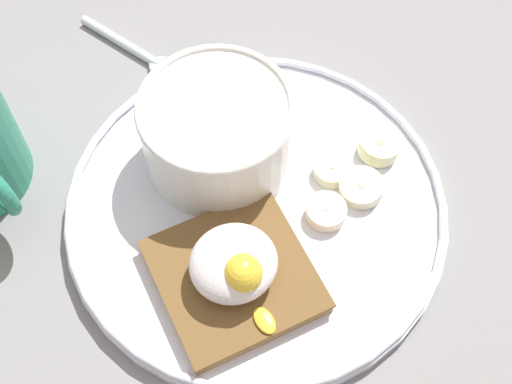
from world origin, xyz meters
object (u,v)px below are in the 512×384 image
oatmeal_bowl (214,133)px  toast_slice (234,276)px  poached_egg (235,265)px  banana_slice_front (332,170)px  banana_slice_right (326,212)px  spoon (146,57)px  banana_slice_back (361,188)px  banana_slice_left (379,147)px

oatmeal_bowl → toast_slice: size_ratio=1.00×
poached_egg → banana_slice_front: poached_egg is taller
banana_slice_right → spoon: (3.67, -20.83, -1.15)cm
banana_slice_front → poached_egg: bearing=18.6°
toast_slice → banana_slice_back: size_ratio=2.66×
toast_slice → banana_slice_front: size_ratio=3.63×
banana_slice_front → spoon: banana_slice_front is taller
banana_slice_left → toast_slice: bearing=11.7°
banana_slice_right → banana_slice_back: bearing=-176.0°
banana_slice_front → oatmeal_bowl: bearing=-42.0°
banana_slice_front → spoon: 19.21cm
oatmeal_bowl → spoon: 12.88cm
banana_slice_left → banana_slice_right: (6.57, 2.33, -0.13)cm
poached_egg → banana_slice_left: (-14.83, -3.29, -2.24)cm
toast_slice → banana_slice_back: same height
poached_egg → toast_slice: bearing=-92.1°
banana_slice_front → banana_slice_right: same height
banana_slice_left → banana_slice_right: 6.98cm
banana_slice_back → spoon: banana_slice_back is taller
toast_slice → poached_egg: bearing=87.9°
banana_slice_front → banana_slice_left: banana_slice_left is taller
poached_egg → banana_slice_right: bearing=-173.4°
oatmeal_bowl → banana_slice_left: size_ratio=3.42×
banana_slice_left → banana_slice_back: (3.25, 2.10, -0.10)cm
toast_slice → banana_slice_left: bearing=-168.3°
banana_slice_left → spoon: (10.24, -18.50, -1.29)cm
banana_slice_back → banana_slice_front: bearing=-70.7°
toast_slice → banana_slice_back: (-11.57, -0.98, -0.13)cm
oatmeal_bowl → banana_slice_right: 9.89cm
banana_slice_left → banana_slice_right: size_ratio=0.85×
banana_slice_right → spoon: banana_slice_right is taller
banana_slice_back → banana_slice_right: same height
banana_slice_back → spoon: size_ratio=0.38×
banana_slice_front → banana_slice_right: bearing=47.2°
toast_slice → banana_slice_front: 11.25cm
banana_slice_left → banana_slice_back: 3.87cm
poached_egg → banana_slice_right: 8.64cm
oatmeal_bowl → spoon: bearing=-92.0°
banana_slice_back → oatmeal_bowl: bearing=-48.4°
oatmeal_bowl → banana_slice_front: bearing=138.0°
banana_slice_back → spoon: (6.99, -20.60, -1.19)cm
oatmeal_bowl → banana_slice_back: oatmeal_bowl is taller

